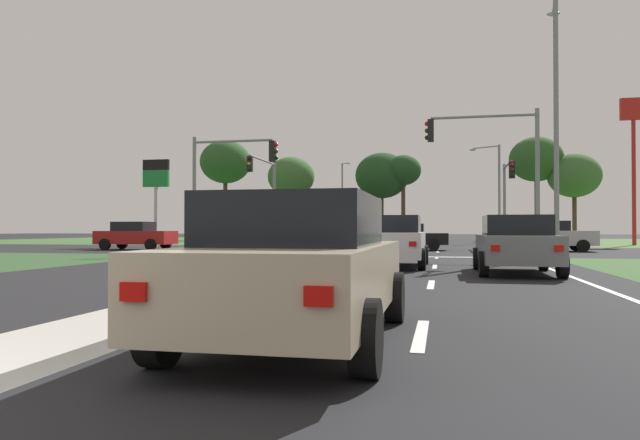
{
  "coord_description": "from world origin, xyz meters",
  "views": [
    {
      "loc": [
        3.74,
        -2.07,
        1.19
      ],
      "look_at": [
        -3.68,
        33.3,
        1.73
      ],
      "focal_mm": 32.84,
      "sensor_mm": 36.0,
      "label": 1
    }
  ],
  "objects_px": {
    "car_black_fourth": "(408,237)",
    "fastfood_pole_sign": "(633,137)",
    "car_beige_second": "(299,267)",
    "treeline_fifth": "(536,159)",
    "treeline_near": "(225,162)",
    "traffic_signal_far_right": "(507,188)",
    "treeline_fourth": "(403,171)",
    "traffic_signal_near_right": "(497,156)",
    "car_white_near": "(394,241)",
    "street_lamp_third": "(496,187)",
    "treeline_sixth": "(574,176)",
    "car_grey_fifth": "(516,244)",
    "pedestrian_at_median": "(392,230)",
    "fuel_price_totem": "(156,183)",
    "car_silver_third": "(550,236)",
    "street_lamp_second": "(556,112)",
    "treeline_second": "(291,177)",
    "car_red_sixth": "(135,235)",
    "treeline_third": "(382,176)",
    "traffic_signal_far_left": "(266,185)",
    "street_lamp_fourth": "(343,197)",
    "traffic_signal_near_left": "(224,173)"
  },
  "relations": [
    {
      "from": "fuel_price_totem",
      "to": "car_silver_third",
      "type": "bearing_deg",
      "value": -6.41
    },
    {
      "from": "treeline_second",
      "to": "fuel_price_totem",
      "type": "bearing_deg",
      "value": -97.81
    },
    {
      "from": "car_grey_fifth",
      "to": "fuel_price_totem",
      "type": "height_order",
      "value": "fuel_price_totem"
    },
    {
      "from": "car_silver_third",
      "to": "treeline_second",
      "type": "xyz_separation_m",
      "value": [
        -20.88,
        25.77,
        5.72
      ]
    },
    {
      "from": "street_lamp_fourth",
      "to": "treeline_second",
      "type": "bearing_deg",
      "value": -105.55
    },
    {
      "from": "car_black_fourth",
      "to": "treeline_near",
      "type": "distance_m",
      "value": 34.28
    },
    {
      "from": "traffic_signal_near_left",
      "to": "treeline_third",
      "type": "distance_m",
      "value": 34.5
    },
    {
      "from": "fuel_price_totem",
      "to": "treeline_fourth",
      "type": "xyz_separation_m",
      "value": [
        14.67,
        23.33,
        2.74
      ]
    },
    {
      "from": "street_lamp_second",
      "to": "treeline_fourth",
      "type": "height_order",
      "value": "street_lamp_second"
    },
    {
      "from": "car_silver_third",
      "to": "traffic_signal_near_right",
      "type": "relative_size",
      "value": 0.72
    },
    {
      "from": "car_beige_second",
      "to": "treeline_fifth",
      "type": "bearing_deg",
      "value": 79.09
    },
    {
      "from": "car_beige_second",
      "to": "fastfood_pole_sign",
      "type": "bearing_deg",
      "value": 69.34
    },
    {
      "from": "traffic_signal_far_right",
      "to": "street_lamp_fourth",
      "type": "height_order",
      "value": "street_lamp_fourth"
    },
    {
      "from": "car_white_near",
      "to": "street_lamp_third",
      "type": "bearing_deg",
      "value": 79.47
    },
    {
      "from": "street_lamp_fourth",
      "to": "treeline_third",
      "type": "height_order",
      "value": "street_lamp_fourth"
    },
    {
      "from": "car_black_fourth",
      "to": "traffic_signal_near_left",
      "type": "bearing_deg",
      "value": -47.46
    },
    {
      "from": "traffic_signal_near_left",
      "to": "treeline_sixth",
      "type": "height_order",
      "value": "treeline_sixth"
    },
    {
      "from": "treeline_near",
      "to": "car_black_fourth",
      "type": "bearing_deg",
      "value": -51.48
    },
    {
      "from": "car_silver_third",
      "to": "traffic_signal_near_left",
      "type": "xyz_separation_m",
      "value": [
        -15.41,
        -7.26,
        2.93
      ]
    },
    {
      "from": "traffic_signal_far_right",
      "to": "treeline_sixth",
      "type": "xyz_separation_m",
      "value": [
        8.81,
        24.06,
        2.73
      ]
    },
    {
      "from": "traffic_signal_far_right",
      "to": "street_lamp_fourth",
      "type": "relative_size",
      "value": 0.57
    },
    {
      "from": "treeline_fourth",
      "to": "street_lamp_third",
      "type": "bearing_deg",
      "value": -47.5
    },
    {
      "from": "traffic_signal_far_right",
      "to": "treeline_fourth",
      "type": "relative_size",
      "value": 0.62
    },
    {
      "from": "car_red_sixth",
      "to": "treeline_near",
      "type": "height_order",
      "value": "treeline_near"
    },
    {
      "from": "street_lamp_second",
      "to": "street_lamp_third",
      "type": "bearing_deg",
      "value": 90.59
    },
    {
      "from": "car_black_fourth",
      "to": "fastfood_pole_sign",
      "type": "bearing_deg",
      "value": 130.57
    },
    {
      "from": "car_beige_second",
      "to": "treeline_fifth",
      "type": "distance_m",
      "value": 57.0
    },
    {
      "from": "car_beige_second",
      "to": "street_lamp_second",
      "type": "bearing_deg",
      "value": 72.59
    },
    {
      "from": "treeline_fourth",
      "to": "treeline_third",
      "type": "bearing_deg",
      "value": 158.24
    },
    {
      "from": "street_lamp_fourth",
      "to": "pedestrian_at_median",
      "type": "relative_size",
      "value": 5.63
    },
    {
      "from": "treeline_second",
      "to": "pedestrian_at_median",
      "type": "bearing_deg",
      "value": -55.89
    },
    {
      "from": "treeline_fifth",
      "to": "car_black_fourth",
      "type": "bearing_deg",
      "value": -111.08
    },
    {
      "from": "treeline_third",
      "to": "treeline_fifth",
      "type": "height_order",
      "value": "treeline_fifth"
    },
    {
      "from": "car_beige_second",
      "to": "street_lamp_fourth",
      "type": "relative_size",
      "value": 0.49
    },
    {
      "from": "car_grey_fifth",
      "to": "street_lamp_second",
      "type": "distance_m",
      "value": 10.89
    },
    {
      "from": "fastfood_pole_sign",
      "to": "treeline_fourth",
      "type": "height_order",
      "value": "fastfood_pole_sign"
    },
    {
      "from": "fastfood_pole_sign",
      "to": "treeline_sixth",
      "type": "height_order",
      "value": "fastfood_pole_sign"
    },
    {
      "from": "car_white_near",
      "to": "traffic_signal_near_right",
      "type": "relative_size",
      "value": 0.73
    },
    {
      "from": "car_black_fourth",
      "to": "traffic_signal_far_left",
      "type": "distance_m",
      "value": 10.76
    },
    {
      "from": "car_black_fourth",
      "to": "treeline_sixth",
      "type": "relative_size",
      "value": 0.51
    },
    {
      "from": "pedestrian_at_median",
      "to": "treeline_third",
      "type": "height_order",
      "value": "treeline_third"
    },
    {
      "from": "car_red_sixth",
      "to": "treeline_second",
      "type": "bearing_deg",
      "value": 176.32
    },
    {
      "from": "car_grey_fifth",
      "to": "car_red_sixth",
      "type": "distance_m",
      "value": 23.72
    },
    {
      "from": "car_red_sixth",
      "to": "treeline_second",
      "type": "relative_size",
      "value": 0.51
    },
    {
      "from": "traffic_signal_near_right",
      "to": "treeline_near",
      "type": "distance_m",
      "value": 41.96
    },
    {
      "from": "traffic_signal_near_left",
      "to": "street_lamp_third",
      "type": "height_order",
      "value": "street_lamp_third"
    },
    {
      "from": "pedestrian_at_median",
      "to": "fastfood_pole_sign",
      "type": "bearing_deg",
      "value": 9.98
    },
    {
      "from": "car_grey_fifth",
      "to": "pedestrian_at_median",
      "type": "relative_size",
      "value": 2.61
    },
    {
      "from": "fastfood_pole_sign",
      "to": "traffic_signal_near_right",
      "type": "bearing_deg",
      "value": -118.85
    },
    {
      "from": "traffic_signal_far_left",
      "to": "treeline_sixth",
      "type": "bearing_deg",
      "value": 45.46
    }
  ]
}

